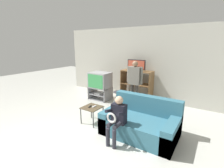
{
  "coord_description": "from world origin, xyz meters",
  "views": [
    {
      "loc": [
        2.48,
        -1.55,
        2.0
      ],
      "look_at": [
        0.05,
        2.18,
        0.9
      ],
      "focal_mm": 26.0,
      "sensor_mm": 36.0,
      "label": 1
    }
  ],
  "objects": [
    {
      "name": "television_flat",
      "position": [
        0.1,
        3.66,
        1.27
      ],
      "size": [
        0.66,
        0.2,
        0.38
      ],
      "color": "black",
      "rests_on": "media_shelf"
    },
    {
      "name": "person_seated_child",
      "position": [
        0.91,
        1.05,
        0.57
      ],
      "size": [
        0.33,
        0.43,
        0.98
      ],
      "color": "#2D2D38",
      "rests_on": "ground_plane"
    },
    {
      "name": "ground_plane",
      "position": [
        0.0,
        0.0,
        0.0
      ],
      "size": [
        18.0,
        18.0,
        0.0
      ],
      "primitive_type": "plane",
      "color": "beige"
    },
    {
      "name": "person_standing_adult",
      "position": [
        0.33,
        3.06,
        0.9
      ],
      "size": [
        0.53,
        0.2,
        1.49
      ],
      "color": "#3D3833",
      "rests_on": "ground_plane"
    },
    {
      "name": "snack_table",
      "position": [
        -0.08,
        1.43,
        0.38
      ],
      "size": [
        0.46,
        0.46,
        0.43
      ],
      "color": "brown",
      "rests_on": "ground_plane"
    },
    {
      "name": "wall_back",
      "position": [
        0.0,
        4.0,
        1.3
      ],
      "size": [
        6.4,
        0.06,
        2.6
      ],
      "color": "beige",
      "rests_on": "ground_plane"
    },
    {
      "name": "folding_stool",
      "position": [
        0.13,
        2.46,
        0.5
      ],
      "size": [
        0.39,
        0.46,
        0.62
      ],
      "color": "#99999E",
      "rests_on": "ground_plane"
    },
    {
      "name": "media_shelf",
      "position": [
        0.12,
        3.69,
        0.56
      ],
      "size": [
        1.12,
        0.47,
        1.09
      ],
      "color": "brown",
      "rests_on": "ground_plane"
    },
    {
      "name": "tv_stand",
      "position": [
        -1.04,
        3.05,
        0.22
      ],
      "size": [
        0.77,
        0.55,
        0.45
      ],
      "color": "#939399",
      "rests_on": "ground_plane"
    },
    {
      "name": "television_main",
      "position": [
        -1.03,
        3.03,
        0.73
      ],
      "size": [
        0.73,
        0.57,
        0.56
      ],
      "color": "#9E9EA3",
      "rests_on": "tv_stand"
    },
    {
      "name": "remote_control_black",
      "position": [
        -0.12,
        1.41,
        0.44
      ],
      "size": [
        0.08,
        0.15,
        0.02
      ],
      "primitive_type": "cube",
      "rotation": [
        0.0,
        0.0,
        0.3
      ],
      "color": "black",
      "rests_on": "snack_table"
    },
    {
      "name": "couch",
      "position": [
        1.2,
        1.62,
        0.27
      ],
      "size": [
        1.61,
        0.99,
        0.82
      ],
      "color": "teal",
      "rests_on": "ground_plane"
    },
    {
      "name": "remote_control_white",
      "position": [
        -0.04,
        1.47,
        0.44
      ],
      "size": [
        0.04,
        0.15,
        0.02
      ],
      "primitive_type": "cube",
      "rotation": [
        0.0,
        0.0,
        -0.03
      ],
      "color": "silver",
      "rests_on": "snack_table"
    }
  ]
}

